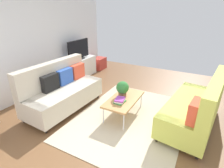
% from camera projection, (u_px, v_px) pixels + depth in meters
% --- Properties ---
extents(ground_plane, '(7.68, 7.68, 0.00)m').
position_uv_depth(ground_plane, '(126.00, 119.00, 3.87)').
color(ground_plane, brown).
extents(wall_far, '(6.40, 0.12, 2.90)m').
position_uv_depth(wall_far, '(26.00, 41.00, 4.51)').
color(wall_far, silver).
rests_on(wall_far, ground_plane).
extents(area_rug, '(2.90, 2.20, 0.01)m').
position_uv_depth(area_rug, '(131.00, 118.00, 3.91)').
color(area_rug, beige).
rests_on(area_rug, ground_plane).
extents(couch_beige, '(1.94, 0.93, 1.10)m').
position_uv_depth(couch_beige, '(62.00, 90.00, 4.17)').
color(couch_beige, beige).
rests_on(couch_beige, ground_plane).
extents(couch_green, '(1.99, 1.08, 1.10)m').
position_uv_depth(couch_green, '(196.00, 108.00, 3.47)').
color(couch_green, '#C1CC51').
rests_on(couch_green, ground_plane).
extents(coffee_table, '(1.10, 0.56, 0.42)m').
position_uv_depth(coffee_table, '(124.00, 99.00, 3.88)').
color(coffee_table, '#B7844C').
rests_on(coffee_table, ground_plane).
extents(tv_console, '(1.40, 0.44, 0.64)m').
position_uv_depth(tv_console, '(80.00, 68.00, 6.10)').
color(tv_console, silver).
rests_on(tv_console, ground_plane).
extents(tv, '(1.00, 0.20, 0.64)m').
position_uv_depth(tv, '(79.00, 50.00, 5.84)').
color(tv, black).
rests_on(tv, tv_console).
extents(storage_trunk, '(0.52, 0.40, 0.44)m').
position_uv_depth(storage_trunk, '(99.00, 63.00, 6.99)').
color(storage_trunk, '#B2382D').
rests_on(storage_trunk, ground_plane).
extents(potted_plant, '(0.28, 0.28, 0.35)m').
position_uv_depth(potted_plant, '(122.00, 88.00, 3.88)').
color(potted_plant, brown).
rests_on(potted_plant, coffee_table).
extents(table_book_0, '(0.25, 0.20, 0.03)m').
position_uv_depth(table_book_0, '(120.00, 102.00, 3.70)').
color(table_book_0, '#3F8C4C').
rests_on(table_book_0, coffee_table).
extents(table_book_1, '(0.26, 0.21, 0.03)m').
position_uv_depth(table_book_1, '(120.00, 100.00, 3.69)').
color(table_book_1, silver).
rests_on(table_book_1, table_book_0).
extents(table_book_2, '(0.27, 0.22, 0.03)m').
position_uv_depth(table_book_2, '(120.00, 99.00, 3.68)').
color(table_book_2, purple).
rests_on(table_book_2, table_book_1).
extents(vase_0, '(0.11, 0.11, 0.15)m').
position_uv_depth(vase_0, '(66.00, 61.00, 5.50)').
color(vase_0, '#B24C4C').
rests_on(vase_0, tv_console).
extents(vase_1, '(0.11, 0.11, 0.18)m').
position_uv_depth(vase_1, '(69.00, 59.00, 5.63)').
color(vase_1, '#4C72B2').
rests_on(vase_1, tv_console).
extents(bottle_0, '(0.05, 0.05, 0.22)m').
position_uv_depth(bottle_0, '(75.00, 58.00, 5.72)').
color(bottle_0, '#3359B2').
rests_on(bottle_0, tv_console).
extents(bottle_1, '(0.05, 0.05, 0.16)m').
position_uv_depth(bottle_1, '(77.00, 58.00, 5.81)').
color(bottle_1, '#3F8C4C').
rests_on(bottle_1, tv_console).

